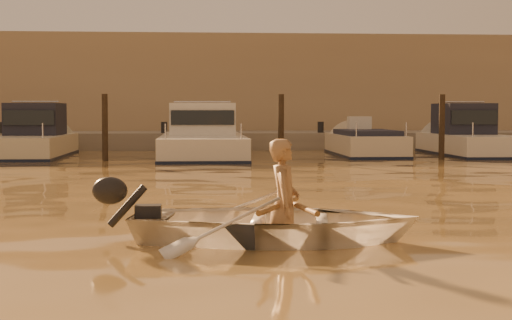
{
  "coord_description": "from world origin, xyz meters",
  "views": [
    {
      "loc": [
        -2.73,
        -9.91,
        1.51
      ],
      "look_at": [
        -1.84,
        2.0,
        0.75
      ],
      "focal_mm": 55.0,
      "sensor_mm": 36.0,
      "label": 1
    }
  ],
  "objects": [
    {
      "name": "ground_plane",
      "position": [
        0.0,
        0.0,
        0.0
      ],
      "size": [
        160.0,
        160.0,
        0.0
      ],
      "primitive_type": "plane",
      "color": "olive",
      "rests_on": "ground"
    },
    {
      "name": "dinghy",
      "position": [
        -1.84,
        -1.0,
        0.22
      ],
      "size": [
        3.59,
        2.79,
        0.68
      ],
      "primitive_type": "imported",
      "rotation": [
        0.0,
        0.0,
        1.43
      ],
      "color": "white",
      "rests_on": "ground_plane"
    },
    {
      "name": "person",
      "position": [
        -1.74,
        -1.01,
        0.44
      ],
      "size": [
        0.43,
        0.58,
        1.48
      ],
      "primitive_type": "imported",
      "rotation": [
        0.0,
        0.0,
        1.43
      ],
      "color": "#966F4B",
      "rests_on": "dinghy"
    },
    {
      "name": "outboard_motor",
      "position": [
        -3.33,
        -0.79,
        0.28
      ],
      "size": [
        0.95,
        0.52,
        0.7
      ],
      "primitive_type": null,
      "rotation": [
        0.0,
        0.0,
        -0.14
      ],
      "color": "black",
      "rests_on": "dinghy"
    },
    {
      "name": "oar_port",
      "position": [
        -1.6,
        -1.03,
        0.42
      ],
      "size": [
        0.21,
        2.1,
        0.13
      ],
      "primitive_type": "cylinder",
      "rotation": [
        1.54,
        0.0,
        0.07
      ],
      "color": "brown",
      "rests_on": "dinghy"
    },
    {
      "name": "oar_starboard",
      "position": [
        -1.79,
        -1.01,
        0.42
      ],
      "size": [
        0.7,
        2.02,
        0.13
      ],
      "primitive_type": "cylinder",
      "rotation": [
        1.54,
        0.0,
        -0.31
      ],
      "color": "brown",
      "rests_on": "dinghy"
    },
    {
      "name": "moored_boat_1",
      "position": [
        -8.09,
        16.0,
        0.62
      ],
      "size": [
        2.12,
        6.34,
        1.75
      ],
      "primitive_type": null,
      "color": "beige",
      "rests_on": "ground_plane"
    },
    {
      "name": "moored_boat_2",
      "position": [
        -2.57,
        16.0,
        0.62
      ],
      "size": [
        2.66,
        8.79,
        1.75
      ],
      "primitive_type": null,
      "color": "silver",
      "rests_on": "ground_plane"
    },
    {
      "name": "moored_boat_3",
      "position": [
        2.87,
        16.0,
        0.22
      ],
      "size": [
        1.94,
        5.64,
        0.95
      ],
      "primitive_type": null,
      "color": "beige",
      "rests_on": "ground_plane"
    },
    {
      "name": "moored_boat_4",
      "position": [
        6.43,
        16.0,
        0.62
      ],
      "size": [
        2.05,
        6.4,
        1.75
      ],
      "primitive_type": null,
      "color": "silver",
      "rests_on": "ground_plane"
    },
    {
      "name": "piling_1",
      "position": [
        -5.5,
        13.8,
        0.9
      ],
      "size": [
        0.18,
        0.18,
        2.2
      ],
      "primitive_type": "cylinder",
      "color": "#2D2319",
      "rests_on": "ground_plane"
    },
    {
      "name": "piling_2",
      "position": [
        -0.2,
        13.8,
        0.9
      ],
      "size": [
        0.18,
        0.18,
        2.2
      ],
      "primitive_type": "cylinder",
      "color": "#2D2319",
      "rests_on": "ground_plane"
    },
    {
      "name": "piling_3",
      "position": [
        4.8,
        13.8,
        0.9
      ],
      "size": [
        0.18,
        0.18,
        2.2
      ],
      "primitive_type": "cylinder",
      "color": "#2D2319",
      "rests_on": "ground_plane"
    },
    {
      "name": "fender_b",
      "position": [
        -7.64,
        13.62,
        0.1
      ],
      "size": [
        0.3,
        0.3,
        0.3
      ],
      "primitive_type": "sphere",
      "color": "orange",
      "rests_on": "ground_plane"
    },
    {
      "name": "fender_c",
      "position": [
        -1.67,
        12.47,
        0.1
      ],
      "size": [
        0.3,
        0.3,
        0.3
      ],
      "primitive_type": "sphere",
      "color": "silver",
      "rests_on": "ground_plane"
    },
    {
      "name": "fender_d",
      "position": [
        3.59,
        13.82,
        0.1
      ],
      "size": [
        0.3,
        0.3,
        0.3
      ],
      "primitive_type": "sphere",
      "color": "orange",
      "rests_on": "ground_plane"
    },
    {
      "name": "quay",
      "position": [
        0.0,
        21.5,
        0.15
      ],
      "size": [
        52.0,
        4.0,
        1.0
      ],
      "primitive_type": "cube",
      "color": "gray",
      "rests_on": "ground_plane"
    },
    {
      "name": "waterfront_building",
      "position": [
        0.0,
        27.0,
        2.4
      ],
      "size": [
        46.0,
        7.0,
        4.8
      ],
      "primitive_type": "cube",
      "color": "#9E8466",
      "rests_on": "quay"
    }
  ]
}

